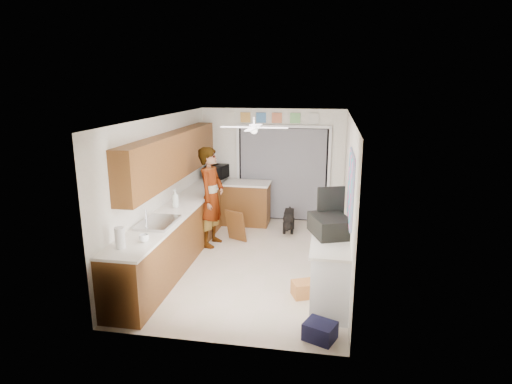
{
  "coord_description": "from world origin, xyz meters",
  "views": [
    {
      "loc": [
        1.28,
        -6.89,
        3.06
      ],
      "look_at": [
        0.0,
        0.4,
        1.15
      ],
      "focal_mm": 30.0,
      "sensor_mm": 36.0,
      "label": 1
    }
  ],
  "objects_px": {
    "cup": "(144,238)",
    "navy_crate": "(320,331)",
    "man": "(211,197)",
    "paper_towel_roll": "(120,238)",
    "dog": "(289,220)",
    "soap_bottle": "(175,198)",
    "suitcase": "(330,226)",
    "microwave": "(217,172)",
    "cardboard_box": "(305,289)"
  },
  "relations": [
    {
      "from": "man",
      "to": "soap_bottle",
      "type": "bearing_deg",
      "value": 155.59
    },
    {
      "from": "microwave",
      "to": "paper_towel_roll",
      "type": "height_order",
      "value": "microwave"
    },
    {
      "from": "microwave",
      "to": "soap_bottle",
      "type": "height_order",
      "value": "soap_bottle"
    },
    {
      "from": "suitcase",
      "to": "cardboard_box",
      "type": "distance_m",
      "value": 1.02
    },
    {
      "from": "paper_towel_roll",
      "to": "man",
      "type": "bearing_deg",
      "value": 79.73
    },
    {
      "from": "cup",
      "to": "paper_towel_roll",
      "type": "xyz_separation_m",
      "value": [
        -0.21,
        -0.27,
        0.09
      ]
    },
    {
      "from": "paper_towel_roll",
      "to": "cup",
      "type": "bearing_deg",
      "value": 51.85
    },
    {
      "from": "microwave",
      "to": "suitcase",
      "type": "height_order",
      "value": "microwave"
    },
    {
      "from": "cup",
      "to": "dog",
      "type": "height_order",
      "value": "cup"
    },
    {
      "from": "man",
      "to": "dog",
      "type": "distance_m",
      "value": 1.84
    },
    {
      "from": "navy_crate",
      "to": "man",
      "type": "bearing_deg",
      "value": 127.17
    },
    {
      "from": "cup",
      "to": "suitcase",
      "type": "height_order",
      "value": "suitcase"
    },
    {
      "from": "navy_crate",
      "to": "cup",
      "type": "bearing_deg",
      "value": 169.69
    },
    {
      "from": "soap_bottle",
      "to": "cup",
      "type": "xyz_separation_m",
      "value": [
        0.17,
        -1.68,
        -0.11
      ]
    },
    {
      "from": "man",
      "to": "suitcase",
      "type": "bearing_deg",
      "value": -119.66
    },
    {
      "from": "paper_towel_roll",
      "to": "suitcase",
      "type": "distance_m",
      "value": 2.88
    },
    {
      "from": "microwave",
      "to": "navy_crate",
      "type": "height_order",
      "value": "microwave"
    },
    {
      "from": "man",
      "to": "cardboard_box",
      "type": "bearing_deg",
      "value": -125.83
    },
    {
      "from": "suitcase",
      "to": "navy_crate",
      "type": "distance_m",
      "value": 1.52
    },
    {
      "from": "cup",
      "to": "navy_crate",
      "type": "xyz_separation_m",
      "value": [
        2.42,
        -0.44,
        -0.88
      ]
    },
    {
      "from": "soap_bottle",
      "to": "dog",
      "type": "height_order",
      "value": "soap_bottle"
    },
    {
      "from": "paper_towel_roll",
      "to": "suitcase",
      "type": "bearing_deg",
      "value": 20.29
    },
    {
      "from": "suitcase",
      "to": "paper_towel_roll",
      "type": "bearing_deg",
      "value": 179.08
    },
    {
      "from": "cup",
      "to": "cardboard_box",
      "type": "bearing_deg",
      "value": 16.01
    },
    {
      "from": "paper_towel_roll",
      "to": "man",
      "type": "xyz_separation_m",
      "value": [
        0.48,
        2.66,
        -0.13
      ]
    },
    {
      "from": "navy_crate",
      "to": "suitcase",
      "type": "bearing_deg",
      "value": 86.59
    },
    {
      "from": "cup",
      "to": "paper_towel_roll",
      "type": "relative_size",
      "value": 0.47
    },
    {
      "from": "microwave",
      "to": "paper_towel_roll",
      "type": "distance_m",
      "value": 4.28
    },
    {
      "from": "paper_towel_roll",
      "to": "man",
      "type": "relative_size",
      "value": 0.15
    },
    {
      "from": "cardboard_box",
      "to": "man",
      "type": "relative_size",
      "value": 0.19
    },
    {
      "from": "soap_bottle",
      "to": "suitcase",
      "type": "height_order",
      "value": "soap_bottle"
    },
    {
      "from": "suitcase",
      "to": "navy_crate",
      "type": "xyz_separation_m",
      "value": [
        -0.07,
        -1.17,
        -0.97
      ]
    },
    {
      "from": "suitcase",
      "to": "dog",
      "type": "height_order",
      "value": "suitcase"
    },
    {
      "from": "paper_towel_roll",
      "to": "navy_crate",
      "type": "relative_size",
      "value": 0.79
    },
    {
      "from": "suitcase",
      "to": "dog",
      "type": "distance_m",
      "value": 2.91
    },
    {
      "from": "cup",
      "to": "suitcase",
      "type": "xyz_separation_m",
      "value": [
        2.49,
        0.73,
        0.08
      ]
    },
    {
      "from": "paper_towel_roll",
      "to": "dog",
      "type": "xyz_separation_m",
      "value": [
        1.86,
        3.66,
        -0.83
      ]
    },
    {
      "from": "microwave",
      "to": "suitcase",
      "type": "xyz_separation_m",
      "value": [
        2.54,
        -3.28,
        -0.02
      ]
    },
    {
      "from": "navy_crate",
      "to": "man",
      "type": "distance_m",
      "value": 3.66
    },
    {
      "from": "paper_towel_roll",
      "to": "navy_crate",
      "type": "height_order",
      "value": "paper_towel_roll"
    },
    {
      "from": "man",
      "to": "paper_towel_roll",
      "type": "bearing_deg",
      "value": 176.89
    },
    {
      "from": "man",
      "to": "dog",
      "type": "height_order",
      "value": "man"
    },
    {
      "from": "cardboard_box",
      "to": "cup",
      "type": "bearing_deg",
      "value": -163.99
    },
    {
      "from": "paper_towel_roll",
      "to": "cardboard_box",
      "type": "xyz_separation_m",
      "value": [
        2.38,
        0.89,
        -0.97
      ]
    },
    {
      "from": "microwave",
      "to": "navy_crate",
      "type": "relative_size",
      "value": 1.52
    },
    {
      "from": "navy_crate",
      "to": "man",
      "type": "relative_size",
      "value": 0.19
    },
    {
      "from": "cup",
      "to": "navy_crate",
      "type": "relative_size",
      "value": 0.37
    },
    {
      "from": "microwave",
      "to": "paper_towel_roll",
      "type": "bearing_deg",
      "value": -170.21
    },
    {
      "from": "paper_towel_roll",
      "to": "microwave",
      "type": "bearing_deg",
      "value": 87.88
    },
    {
      "from": "soap_bottle",
      "to": "cup",
      "type": "relative_size",
      "value": 2.34
    }
  ]
}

